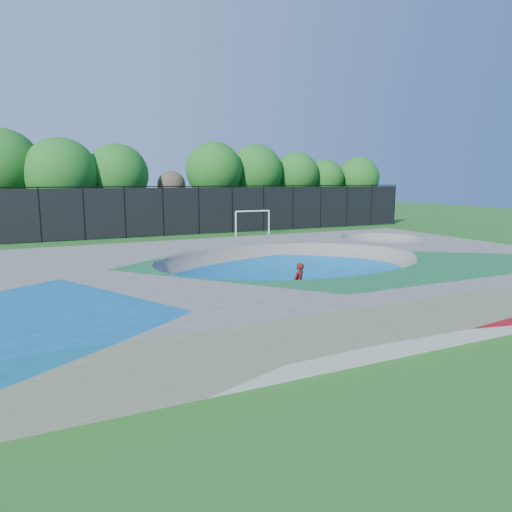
{
  "coord_description": "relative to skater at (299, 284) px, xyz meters",
  "views": [
    {
      "loc": [
        -8.85,
        -15.48,
        4.51
      ],
      "look_at": [
        -0.18,
        3.0,
        1.1
      ],
      "focal_mm": 32.0,
      "sensor_mm": 36.0,
      "label": 1
    }
  ],
  "objects": [
    {
      "name": "ground",
      "position": [
        0.58,
        1.53,
        -0.78
      ],
      "size": [
        120.0,
        120.0,
        0.0
      ],
      "primitive_type": "plane",
      "color": "#1D5E1A",
      "rests_on": "ground"
    },
    {
      "name": "skate_deck",
      "position": [
        0.58,
        1.53,
        -0.03
      ],
      "size": [
        22.0,
        14.0,
        1.5
      ],
      "primitive_type": "cube",
      "color": "gray",
      "rests_on": "ground"
    },
    {
      "name": "skater",
      "position": [
        0.0,
        0.0,
        0.0
      ],
      "size": [
        0.68,
        0.6,
        1.56
      ],
      "primitive_type": "imported",
      "rotation": [
        0.0,
        0.0,
        3.64
      ],
      "color": "red",
      "rests_on": "ground"
    },
    {
      "name": "skateboard",
      "position": [
        0.0,
        0.0,
        -0.76
      ],
      "size": [
        0.75,
        0.65,
        0.05
      ],
      "primitive_type": "cube",
      "rotation": [
        0.0,
        0.0,
        0.66
      ],
      "color": "black",
      "rests_on": "ground"
    },
    {
      "name": "soccer_goal",
      "position": [
        7.38,
        20.02,
        0.64
      ],
      "size": [
        3.11,
        0.12,
        2.05
      ],
      "color": "white",
      "rests_on": "ground"
    },
    {
      "name": "fence",
      "position": [
        0.58,
        22.53,
        1.32
      ],
      "size": [
        48.09,
        0.09,
        4.04
      ],
      "color": "black",
      "rests_on": "ground"
    },
    {
      "name": "treeline",
      "position": [
        -3.07,
        27.89,
        4.31
      ],
      "size": [
        52.23,
        7.43,
        8.64
      ],
      "color": "#473723",
      "rests_on": "ground"
    }
  ]
}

